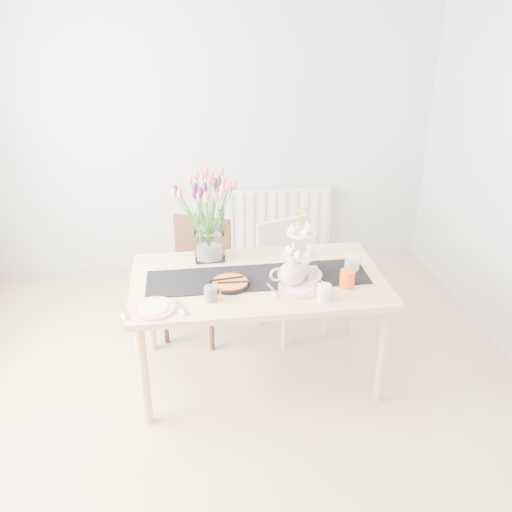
{
  "coord_description": "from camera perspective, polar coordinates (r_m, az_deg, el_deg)",
  "views": [
    {
      "loc": [
        -0.24,
        -2.48,
        2.39
      ],
      "look_at": [
        0.16,
        0.47,
        0.93
      ],
      "focal_mm": 38.0,
      "sensor_mm": 36.0,
      "label": 1
    }
  ],
  "objects": [
    {
      "name": "cake_stand",
      "position": [
        3.42,
        4.7,
        -0.4
      ],
      "size": [
        0.28,
        0.28,
        0.42
      ],
      "rotation": [
        0.0,
        0.0,
        0.43
      ],
      "color": "gold",
      "rests_on": "dining_table"
    },
    {
      "name": "chair_brown",
      "position": [
        4.08,
        -6.07,
        -1.34
      ],
      "size": [
        0.57,
        0.57,
        0.89
      ],
      "rotation": [
        0.0,
        0.0,
        -0.38
      ],
      "color": "#3C2116",
      "rests_on": "ground"
    },
    {
      "name": "teapot",
      "position": [
        3.32,
        3.83,
        -1.87
      ],
      "size": [
        0.27,
        0.22,
        0.17
      ],
      "primitive_type": null,
      "rotation": [
        0.0,
        0.0,
        0.01
      ],
      "color": "silver",
      "rests_on": "dining_table"
    },
    {
      "name": "plate_left",
      "position": [
        3.17,
        -10.76,
        -5.44
      ],
      "size": [
        0.34,
        0.34,
        0.01
      ],
      "primitive_type": "cylinder",
      "rotation": [
        0.0,
        0.0,
        0.4
      ],
      "color": "white",
      "rests_on": "dining_table"
    },
    {
      "name": "mug_orange",
      "position": [
        3.36,
        9.57,
        -2.37
      ],
      "size": [
        0.13,
        0.13,
        0.11
      ],
      "primitive_type": "cylinder",
      "rotation": [
        0.0,
        0.0,
        1.04
      ],
      "color": "#EA561A",
      "rests_on": "dining_table"
    },
    {
      "name": "radiator",
      "position": [
        5.11,
        1.23,
        3.79
      ],
      "size": [
        1.2,
        0.08,
        0.6
      ],
      "primitive_type": "cube",
      "color": "white",
      "rests_on": "room_shell"
    },
    {
      "name": "mug_grey",
      "position": [
        3.19,
        -4.8,
        -3.99
      ],
      "size": [
        0.1,
        0.1,
        0.09
      ],
      "primitive_type": "cylinder",
      "rotation": [
        0.0,
        0.0,
        0.41
      ],
      "color": "slate",
      "rests_on": "dining_table"
    },
    {
      "name": "table_runner",
      "position": [
        3.44,
        0.19,
        -2.26
      ],
      "size": [
        1.4,
        0.35,
        0.01
      ],
      "primitive_type": "cube",
      "color": "black",
      "rests_on": "dining_table"
    },
    {
      "name": "tart_tin",
      "position": [
        3.35,
        -2.75,
        -2.9
      ],
      "size": [
        0.25,
        0.25,
        0.03
      ],
      "rotation": [
        0.0,
        0.0,
        -0.3
      ],
      "color": "black",
      "rests_on": "dining_table"
    },
    {
      "name": "cream_jug",
      "position": [
        3.58,
        10.09,
        -0.73
      ],
      "size": [
        0.13,
        0.13,
        0.1
      ],
      "primitive_type": "cylinder",
      "rotation": [
        0.0,
        0.0,
        0.43
      ],
      "color": "white",
      "rests_on": "dining_table"
    },
    {
      "name": "room_shell",
      "position": [
        2.72,
        -1.94,
        2.49
      ],
      "size": [
        4.5,
        4.5,
        4.5
      ],
      "color": "tan",
      "rests_on": "ground"
    },
    {
      "name": "tulip_vase",
      "position": [
        3.56,
        -5.16,
        5.67
      ],
      "size": [
        0.72,
        0.72,
        0.62
      ],
      "rotation": [
        0.0,
        0.0,
        0.3
      ],
      "color": "silver",
      "rests_on": "dining_table"
    },
    {
      "name": "dining_table",
      "position": [
        3.48,
        0.19,
        -3.43
      ],
      "size": [
        1.6,
        0.9,
        0.75
      ],
      "color": "#D9B074",
      "rests_on": "ground"
    },
    {
      "name": "mug_white",
      "position": [
        3.2,
        7.18,
        -3.87
      ],
      "size": [
        0.09,
        0.09,
        0.1
      ],
      "primitive_type": "cylinder",
      "rotation": [
        0.0,
        0.0,
        -0.07
      ],
      "color": "silver",
      "rests_on": "dining_table"
    },
    {
      "name": "plate_right",
      "position": [
        3.33,
        4.62,
        -3.33
      ],
      "size": [
        0.33,
        0.33,
        0.01
      ],
      "primitive_type": "cylinder",
      "rotation": [
        0.0,
        0.0,
        0.27
      ],
      "color": "white",
      "rests_on": "dining_table"
    },
    {
      "name": "chair_white",
      "position": [
        4.12,
        3.46,
        -1.29
      ],
      "size": [
        0.54,
        0.54,
        0.85
      ],
      "rotation": [
        0.0,
        0.0,
        0.34
      ],
      "color": "silver",
      "rests_on": "ground"
    }
  ]
}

